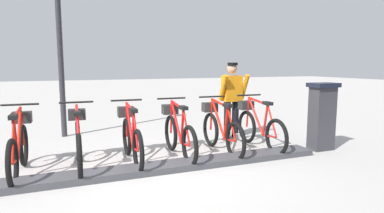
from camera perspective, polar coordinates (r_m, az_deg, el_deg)
The scene contains 11 objects.
ground_plane at distance 5.09m, azimuth -6.88°, elevation -11.26°, with size 60.00×60.00×0.00m, color #B7B2AD.
dock_rail_base at distance 5.07m, azimuth -6.89°, elevation -10.73°, with size 0.44×5.79×0.10m, color #47474C.
payment_kiosk at distance 6.63m, azimuth 21.83°, elevation -1.44°, with size 0.36×0.52×1.28m.
bike_docked_0 at distance 6.47m, azimuth 11.59°, elevation -3.39°, with size 1.72×0.54×1.02m.
bike_docked_1 at distance 6.05m, azimuth 5.00°, elevation -4.00°, with size 1.72×0.54×1.02m.
bike_docked_2 at distance 5.73m, azimuth -2.45°, elevation -4.63°, with size 1.72×0.54×1.02m.
bike_docked_3 at distance 5.52m, azimuth -10.65°, elevation -5.23°, with size 1.72×0.54×1.02m.
bike_docked_4 at distance 5.42m, azimuth -19.33°, elevation -5.75°, with size 1.72×0.54×1.02m.
bike_docked_5 at distance 5.46m, azimuth -28.12°, elevation -6.15°, with size 1.72×0.54×1.02m.
worker_near_rack at distance 7.16m, azimuth 7.01°, elevation 1.63°, with size 0.46×0.62×1.66m.
lamp_post at distance 7.86m, azimuth -22.43°, elevation 14.94°, with size 0.32×0.32×4.20m.
Camera 1 is at (-4.66, 1.23, 1.63)m, focal length 30.38 mm.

